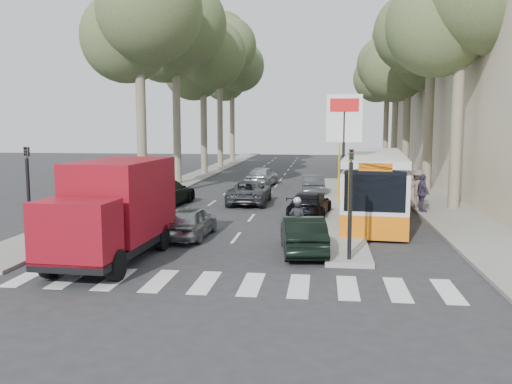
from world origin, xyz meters
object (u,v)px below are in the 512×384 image
dark_hatchback (303,234)px  city_bus (374,183)px  motorcycle (297,222)px  silver_hatchback (190,221)px  red_truck (114,209)px

dark_hatchback → city_bus: (3.05, 7.60, 0.96)m
motorcycle → dark_hatchback: bearing=-85.1°
dark_hatchback → motorcycle: (-0.28, 1.44, 0.16)m
city_bus → silver_hatchback: bearing=-137.9°
red_truck → motorcycle: size_ratio=2.94×
silver_hatchback → red_truck: (-1.52, -3.70, 1.05)m
red_truck → city_bus: 12.96m
dark_hatchback → motorcycle: motorcycle is taller
dark_hatchback → motorcycle: bearing=-86.3°
dark_hatchback → city_bus: size_ratio=0.33×
silver_hatchback → dark_hatchback: bearing=158.0°
silver_hatchback → city_bus: city_bus is taller
red_truck → motorcycle: (5.67, 3.16, -0.89)m
silver_hatchback → dark_hatchback: size_ratio=0.96×
city_bus → motorcycle: city_bus is taller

